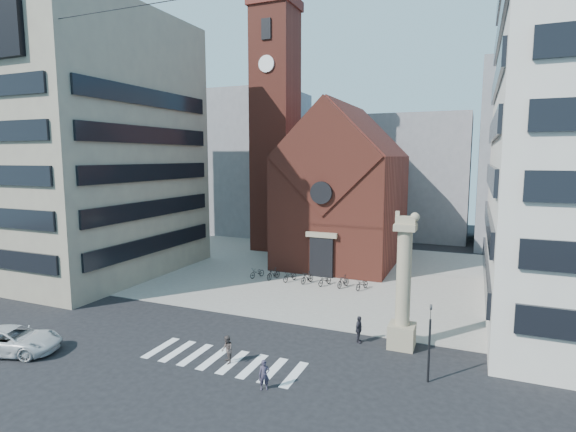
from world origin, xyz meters
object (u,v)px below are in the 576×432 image
object	(u,v)px
pedestrian_0	(264,375)
pedestrian_2	(359,329)
pedestrian_1	(227,350)
lion_column	(403,294)
white_car	(12,340)
traffic_light	(429,341)
scooter_0	(257,272)

from	to	relation	value
pedestrian_0	pedestrian_2	size ratio (longest dim) A/B	0.89
pedestrian_2	pedestrian_1	bearing A→B (deg)	138.19
lion_column	white_car	world-z (taller)	lion_column
lion_column	traffic_light	distance (m)	4.62
pedestrian_0	pedestrian_2	xyz separation A→B (m)	(3.07, 7.73, 0.09)
lion_column	pedestrian_0	world-z (taller)	lion_column
lion_column	pedestrian_2	world-z (taller)	lion_column
lion_column	scooter_0	bearing A→B (deg)	144.82
pedestrian_0	lion_column	bearing A→B (deg)	27.95
pedestrian_1	lion_column	bearing A→B (deg)	83.76
pedestrian_2	scooter_0	bearing A→B (deg)	54.34
pedestrian_0	pedestrian_1	bearing A→B (deg)	123.88
white_car	lion_column	bearing A→B (deg)	-84.54
pedestrian_0	scooter_0	xyz separation A→B (m)	(-10.03, 19.21, -0.23)
pedestrian_1	scooter_0	distance (m)	18.61
lion_column	scooter_0	xyz separation A→B (m)	(-15.79, 11.13, -2.90)
pedestrian_1	scooter_0	xyz separation A→B (m)	(-6.74, 17.35, -0.26)
lion_column	traffic_light	xyz separation A→B (m)	(1.99, -4.00, -1.17)
pedestrian_0	pedestrian_1	distance (m)	3.79
white_car	scooter_0	xyz separation A→B (m)	(6.17, 21.23, -0.24)
traffic_light	pedestrian_2	world-z (taller)	traffic_light
pedestrian_0	pedestrian_2	bearing A→B (deg)	41.71
pedestrian_1	pedestrian_2	distance (m)	8.65
white_car	pedestrian_2	xyz separation A→B (m)	(19.28, 9.74, 0.09)
pedestrian_0	pedestrian_1	world-z (taller)	pedestrian_1
scooter_0	pedestrian_1	bearing A→B (deg)	-50.47
traffic_light	scooter_0	size ratio (longest dim) A/B	2.24
pedestrian_1	scooter_0	world-z (taller)	pedestrian_1
lion_column	traffic_light	bearing A→B (deg)	-63.54
white_car	pedestrian_0	xyz separation A→B (m)	(16.20, 2.02, -0.01)
white_car	pedestrian_2	bearing A→B (deg)	-82.43
pedestrian_1	white_car	bearing A→B (deg)	-113.99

